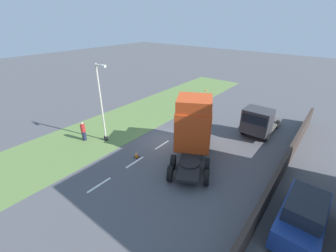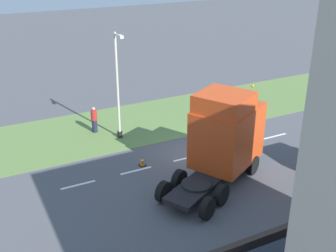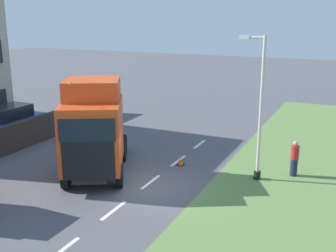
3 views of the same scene
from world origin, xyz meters
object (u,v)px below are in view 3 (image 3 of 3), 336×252
at_px(lorry_cab, 93,130).
at_px(traffic_cone_lead, 180,160).
at_px(lamp_post, 259,116).
at_px(pedestrian, 294,159).
at_px(parked_car, 9,124).

bearing_deg(lorry_cab, traffic_cone_lead, -159.81).
xyz_separation_m(lorry_cab, lamp_post, (-6.88, -3.07, 0.71)).
height_order(lorry_cab, pedestrian, lorry_cab).
distance_m(lamp_post, pedestrian, 2.93).
relative_size(lorry_cab, pedestrian, 3.92).
xyz_separation_m(pedestrian, traffic_cone_lead, (5.50, 0.91, -0.57)).
relative_size(lorry_cab, lamp_post, 1.03).
relative_size(pedestrian, traffic_cone_lead, 3.00).
relative_size(parked_car, traffic_cone_lead, 7.80).
xyz_separation_m(lorry_cab, traffic_cone_lead, (-2.95, -3.32, -2.06)).
xyz_separation_m(lorry_cab, parked_car, (8.21, -2.94, -1.31)).
xyz_separation_m(lamp_post, pedestrian, (-1.56, -1.15, -2.20)).
bearing_deg(traffic_cone_lead, lamp_post, 176.49).
distance_m(lorry_cab, lamp_post, 7.57).
bearing_deg(lorry_cab, parked_car, -47.86).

